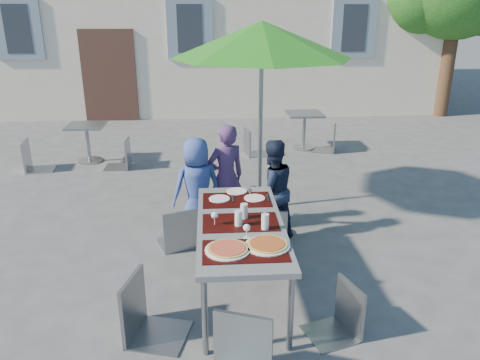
{
  "coord_description": "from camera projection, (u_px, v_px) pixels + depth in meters",
  "views": [
    {
      "loc": [
        0.39,
        -4.31,
        2.62
      ],
      "look_at": [
        0.72,
        0.55,
        0.85
      ],
      "focal_mm": 35.0,
      "sensor_mm": 36.0,
      "label": 1
    }
  ],
  "objects": [
    {
      "name": "ground",
      "position": [
        175.0,
        275.0,
        4.91
      ],
      "size": [
        90.0,
        90.0,
        0.0
      ],
      "primitive_type": "plane",
      "color": "#48474A",
      "rests_on": "ground"
    },
    {
      "name": "dining_table",
      "position": [
        240.0,
        228.0,
        4.38
      ],
      "size": [
        0.8,
        1.85,
        0.76
      ],
      "color": "#4E4E53",
      "rests_on": "ground"
    },
    {
      "name": "pizza_near_left",
      "position": [
        228.0,
        249.0,
        3.84
      ],
      "size": [
        0.38,
        0.38,
        0.03
      ],
      "color": "white",
      "rests_on": "dining_table"
    },
    {
      "name": "pizza_near_right",
      "position": [
        267.0,
        245.0,
        3.91
      ],
      "size": [
        0.38,
        0.38,
        0.03
      ],
      "color": "white",
      "rests_on": "dining_table"
    },
    {
      "name": "glassware",
      "position": [
        245.0,
        218.0,
        4.27
      ],
      "size": [
        0.52,
        0.47,
        0.15
      ],
      "color": "silver",
      "rests_on": "dining_table"
    },
    {
      "name": "place_settings",
      "position": [
        237.0,
        196.0,
        4.96
      ],
      "size": [
        0.63,
        0.43,
        0.01
      ],
      "color": "white",
      "rests_on": "dining_table"
    },
    {
      "name": "child_0",
      "position": [
        197.0,
        188.0,
        5.6
      ],
      "size": [
        0.69,
        0.56,
        1.23
      ],
      "primitive_type": "imported",
      "rotation": [
        0.0,
        0.0,
        3.46
      ],
      "color": "#374C99",
      "rests_on": "ground"
    },
    {
      "name": "child_1",
      "position": [
        226.0,
        177.0,
        5.79
      ],
      "size": [
        0.57,
        0.48,
        1.34
      ],
      "primitive_type": "imported",
      "rotation": [
        0.0,
        0.0,
        3.53
      ],
      "color": "#523165",
      "rests_on": "ground"
    },
    {
      "name": "child_2",
      "position": [
        272.0,
        190.0,
        5.54
      ],
      "size": [
        0.68,
        0.53,
        1.23
      ],
      "primitive_type": "imported",
      "rotation": [
        0.0,
        0.0,
        3.5
      ],
      "color": "#1C243D",
      "rests_on": "ground"
    },
    {
      "name": "chair_0",
      "position": [
        178.0,
        204.0,
        5.29
      ],
      "size": [
        0.53,
        0.54,
        0.94
      ],
      "color": "gray",
      "rests_on": "ground"
    },
    {
      "name": "chair_1",
      "position": [
        221.0,
        208.0,
        5.33
      ],
      "size": [
        0.44,
        0.44,
        0.86
      ],
      "color": "gray",
      "rests_on": "ground"
    },
    {
      "name": "chair_2",
      "position": [
        271.0,
        203.0,
        5.36
      ],
      "size": [
        0.46,
        0.47,
        0.91
      ],
      "color": "#94989F",
      "rests_on": "ground"
    },
    {
      "name": "chair_3",
      "position": [
        143.0,
        272.0,
        3.8
      ],
      "size": [
        0.57,
        0.56,
        1.04
      ],
      "color": "gray",
      "rests_on": "ground"
    },
    {
      "name": "chair_4",
      "position": [
        343.0,
        281.0,
        3.86
      ],
      "size": [
        0.49,
        0.49,
        0.88
      ],
      "color": "gray",
      "rests_on": "ground"
    },
    {
      "name": "chair_5",
      "position": [
        239.0,
        316.0,
        3.27
      ],
      "size": [
        0.58,
        0.58,
        1.02
      ],
      "color": "#939A9E",
      "rests_on": "ground"
    },
    {
      "name": "patio_umbrella",
      "position": [
        262.0,
        42.0,
        5.81
      ],
      "size": [
        2.32,
        2.32,
        2.5
      ],
      "color": "#A3A4AA",
      "rests_on": "ground"
    },
    {
      "name": "cafe_table_0",
      "position": [
        87.0,
        138.0,
        8.43
      ],
      "size": [
        0.65,
        0.65,
        0.69
      ],
      "color": "#A3A4AA",
      "rests_on": "ground"
    },
    {
      "name": "bg_chair_l_0",
      "position": [
        30.0,
        137.0,
        7.92
      ],
      "size": [
        0.49,
        0.49,
        1.0
      ],
      "color": "#94999F",
      "rests_on": "ground"
    },
    {
      "name": "bg_chair_r_0",
      "position": [
        121.0,
        136.0,
        8.07
      ],
      "size": [
        0.43,
        0.43,
        0.96
      ],
      "color": "gray",
      "rests_on": "ground"
    },
    {
      "name": "cafe_table_1",
      "position": [
        304.0,
        125.0,
        9.21
      ],
      "size": [
        0.68,
        0.68,
        0.73
      ],
      "color": "#A3A4AA",
      "rests_on": "ground"
    },
    {
      "name": "bg_chair_l_1",
      "position": [
        252.0,
        126.0,
        8.78
      ],
      "size": [
        0.5,
        0.5,
        0.97
      ],
      "color": "gray",
      "rests_on": "ground"
    },
    {
      "name": "bg_chair_r_1",
      "position": [
        330.0,
        122.0,
        9.03
      ],
      "size": [
        0.54,
        0.54,
        0.98
      ],
      "color": "gray",
      "rests_on": "ground"
    }
  ]
}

